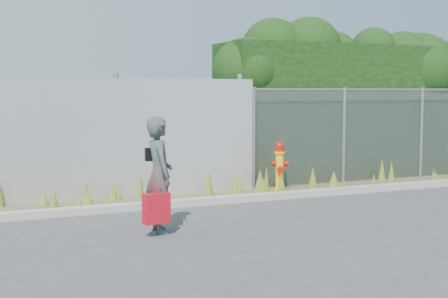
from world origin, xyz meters
name	(u,v)px	position (x,y,z in m)	size (l,w,h in m)	color
ground	(279,222)	(0.00, 0.00, 0.00)	(80.00, 80.00, 0.00)	#3C3C3F
curb	(230,199)	(0.00, 1.80, 0.06)	(16.00, 0.22, 0.12)	gray
weed_strip	(207,191)	(-0.19, 2.46, 0.13)	(16.00, 1.21, 0.53)	#4D422C
corrugated_fence	(30,141)	(-3.25, 3.01, 1.10)	(8.50, 0.21, 2.30)	silver
chainlink_fence	(384,134)	(4.25, 3.00, 1.03)	(6.50, 0.07, 2.05)	gray
hedge	(363,91)	(4.40, 4.00, 1.96)	(7.65, 2.02, 3.62)	black
fire_hydrant	(280,167)	(1.40, 2.55, 0.49)	(0.34, 0.30, 1.00)	yellow
woman	(159,175)	(-1.85, 0.11, 0.81)	(0.59, 0.39, 1.62)	#106666
red_tote_bag	(156,208)	(-1.98, -0.16, 0.39)	(0.37, 0.14, 0.49)	#A20E09
black_shoulder_bag	(154,154)	(-1.88, 0.27, 1.08)	(0.25, 0.10, 0.19)	black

